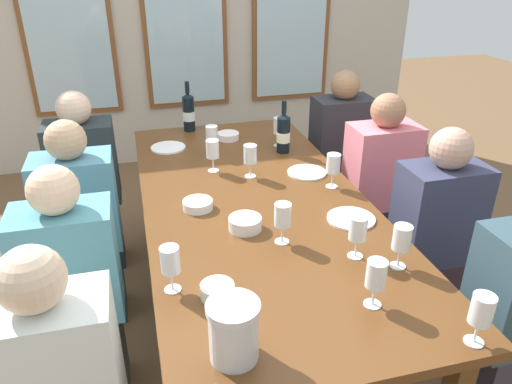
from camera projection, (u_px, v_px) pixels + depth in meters
name	position (u px, v px, depth m)	size (l,w,h in m)	color
ground_plane	(255.00, 321.00, 2.64)	(12.00, 12.00, 0.00)	brown
dining_table	(255.00, 212.00, 2.34)	(1.04, 2.26, 0.74)	#5B3518
white_plate_0	(351.00, 219.00, 2.14)	(0.21, 0.21, 0.01)	white
white_plate_1	(168.00, 148.00, 2.90)	(0.20, 0.20, 0.01)	white
white_plate_2	(307.00, 172.00, 2.58)	(0.21, 0.21, 0.01)	white
metal_pitcher	(234.00, 331.00, 1.39)	(0.16, 0.16, 0.19)	silver
wine_bottle_0	(189.00, 112.00, 3.13)	(0.08, 0.08, 0.32)	black
wine_bottle_1	(283.00, 133.00, 2.80)	(0.08, 0.08, 0.31)	black
tasting_bowl_0	(198.00, 205.00, 2.23)	(0.14, 0.14, 0.04)	white
tasting_bowl_1	(217.00, 291.00, 1.66)	(0.12, 0.12, 0.05)	white
tasting_bowl_2	(245.00, 223.00, 2.06)	(0.14, 0.14, 0.05)	white
tasting_bowl_3	(228.00, 136.00, 3.03)	(0.13, 0.13, 0.04)	white
wine_glass_0	(170.00, 261.00, 1.65)	(0.07, 0.07, 0.17)	white
wine_glass_1	(279.00, 126.00, 2.89)	(0.07, 0.07, 0.17)	white
wine_glass_2	(358.00, 229.00, 1.84)	(0.07, 0.07, 0.17)	white
wine_glass_3	(250.00, 155.00, 2.49)	(0.07, 0.07, 0.17)	white
wine_glass_4	(213.00, 151.00, 2.56)	(0.07, 0.07, 0.17)	white
wine_glass_5	(482.00, 311.00, 1.43)	(0.07, 0.07, 0.17)	white
wine_glass_6	(402.00, 239.00, 1.78)	(0.07, 0.07, 0.17)	white
wine_glass_7	(283.00, 216.00, 1.93)	(0.07, 0.07, 0.17)	white
wine_glass_8	(376.00, 275.00, 1.58)	(0.07, 0.07, 0.17)	white
wine_glass_9	(333.00, 164.00, 2.38)	(0.07, 0.07, 0.17)	white
wine_glass_10	(212.00, 136.00, 2.76)	(0.07, 0.07, 0.17)	white
seated_person_0	(75.00, 297.00, 2.01)	(0.38, 0.24, 1.11)	#2D382C
seated_person_1	(433.00, 243.00, 2.37)	(0.38, 0.24, 1.11)	#37262E
seated_person_2	(82.00, 231.00, 2.47)	(0.38, 0.24, 1.11)	#213736
seated_person_3	(378.00, 191.00, 2.87)	(0.38, 0.24, 1.11)	#292636
seated_person_4	(87.00, 188.00, 2.91)	(0.38, 0.24, 1.11)	#25283B
seated_person_5	(340.00, 156.00, 3.36)	(0.38, 0.24, 1.11)	#232C35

